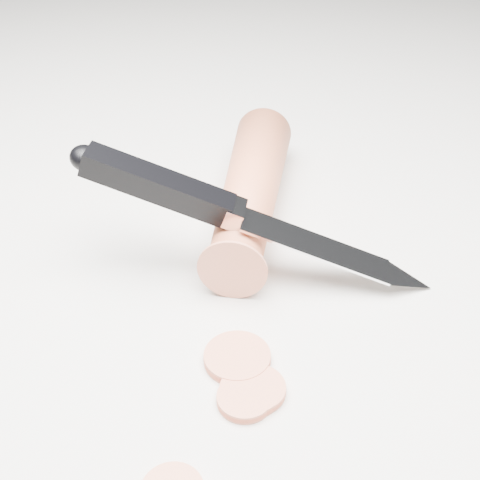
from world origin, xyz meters
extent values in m
plane|color=silver|center=(0.00, 0.00, 0.00)|extent=(2.40, 2.40, 0.00)
cylinder|color=#D35D36|center=(0.04, 0.11, 0.02)|extent=(0.10, 0.19, 0.04)
cylinder|color=#D46D4C|center=(0.00, -0.03, 0.00)|extent=(0.04, 0.04, 0.01)
cylinder|color=#D46D4C|center=(0.00, -0.06, 0.00)|extent=(0.03, 0.03, 0.01)
cylinder|color=#D46D4C|center=(0.00, -0.06, 0.00)|extent=(0.03, 0.03, 0.01)
cylinder|color=#D46D4C|center=(-0.01, -0.06, 0.00)|extent=(0.03, 0.03, 0.01)
camera|label=1|loc=(-0.06, -0.30, 0.29)|focal=50.00mm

